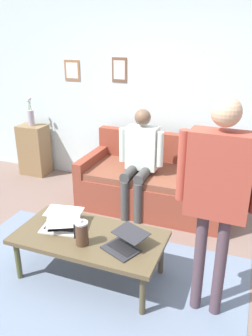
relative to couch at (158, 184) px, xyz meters
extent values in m
plane|color=#766056|center=(0.09, 1.56, -0.30)|extent=(7.68, 7.68, 0.00)
cube|color=slate|center=(0.18, 1.65, -0.30)|extent=(2.78, 1.75, 0.01)
cube|color=silver|center=(0.09, -0.64, 1.05)|extent=(7.04, 0.10, 2.70)
cube|color=#92603D|center=(1.49, -0.58, 1.29)|extent=(0.25, 0.02, 0.29)
cube|color=silver|center=(1.49, -0.57, 1.29)|extent=(0.19, 0.00, 0.22)
cube|color=brown|center=(0.76, -0.58, 1.33)|extent=(0.21, 0.02, 0.33)
cube|color=silver|center=(0.76, -0.57, 1.33)|extent=(0.16, 0.00, 0.25)
cube|color=brown|center=(0.00, 0.04, -0.09)|extent=(1.89, 0.92, 0.42)
cube|color=brown|center=(0.00, 0.06, 0.16)|extent=(1.65, 0.84, 0.08)
cube|color=brown|center=(0.00, -0.35, 0.35)|extent=(1.89, 0.14, 0.46)
cube|color=brown|center=(-0.88, 0.04, 0.22)|extent=(0.12, 0.92, 0.20)
cube|color=brown|center=(0.88, 0.04, 0.22)|extent=(0.12, 0.92, 0.20)
cube|color=brown|center=(0.18, 1.55, 0.11)|extent=(1.33, 0.68, 0.04)
cylinder|color=#4D442D|center=(-0.41, 1.82, -0.11)|extent=(0.05, 0.05, 0.39)
cylinder|color=#4E4F2B|center=(0.77, 1.82, -0.11)|extent=(0.05, 0.05, 0.39)
cylinder|color=#4E4234|center=(-0.41, 1.28, -0.11)|extent=(0.05, 0.05, 0.39)
cylinder|color=brown|center=(0.77, 1.28, -0.11)|extent=(0.05, 0.05, 0.39)
cube|color=silver|center=(0.46, 1.49, 0.13)|extent=(0.36, 0.32, 0.01)
cube|color=black|center=(0.46, 1.51, 0.14)|extent=(0.28, 0.22, 0.00)
cube|color=silver|center=(0.43, 1.56, 0.23)|extent=(0.35, 0.31, 0.06)
cube|color=#192F2B|center=(0.43, 1.56, 0.23)|extent=(0.31, 0.27, 0.05)
cube|color=#28282D|center=(-0.16, 1.65, 0.13)|extent=(0.35, 0.31, 0.01)
cube|color=black|center=(-0.17, 1.63, 0.14)|extent=(0.27, 0.21, 0.00)
cube|color=#28282D|center=(-0.21, 1.54, 0.24)|extent=(0.34, 0.30, 0.03)
cube|color=white|center=(-0.21, 1.55, 0.24)|extent=(0.31, 0.27, 0.02)
cube|color=silver|center=(0.48, 1.55, 0.13)|extent=(0.37, 0.28, 0.01)
cube|color=black|center=(0.48, 1.53, 0.14)|extent=(0.30, 0.18, 0.00)
cube|color=silver|center=(0.50, 1.44, 0.24)|extent=(0.37, 0.26, 0.02)
cube|color=white|center=(0.50, 1.44, 0.24)|extent=(0.33, 0.24, 0.01)
cylinder|color=#4C3323|center=(0.18, 1.69, 0.22)|extent=(0.11, 0.11, 0.20)
cylinder|color=#B7B7BC|center=(0.18, 1.69, 0.33)|extent=(0.11, 0.11, 0.02)
sphere|color=#B2B2B7|center=(0.18, 1.69, 0.35)|extent=(0.03, 0.03, 0.03)
cube|color=black|center=(0.24, 1.69, 0.23)|extent=(0.01, 0.01, 0.14)
cube|color=olive|center=(2.12, -0.36, 0.09)|extent=(0.42, 0.32, 0.78)
cylinder|color=#A299A8|center=(2.12, -0.36, 0.59)|extent=(0.10, 0.10, 0.23)
cylinder|color=#3D7038|center=(2.12, -0.37, 0.80)|extent=(0.03, 0.02, 0.17)
sphere|color=#E5535C|center=(2.13, -0.39, 0.88)|extent=(0.04, 0.04, 0.04)
cylinder|color=#3D7038|center=(2.10, -0.34, 0.80)|extent=(0.02, 0.03, 0.18)
sphere|color=silver|center=(2.09, -0.34, 0.89)|extent=(0.05, 0.05, 0.05)
cylinder|color=#3D7038|center=(2.14, -0.36, 0.78)|extent=(0.01, 0.03, 0.14)
sphere|color=silver|center=(2.15, -0.36, 0.85)|extent=(0.04, 0.04, 0.04)
cylinder|color=#4D3B45|center=(-0.95, 1.59, 0.13)|extent=(0.09, 0.09, 0.87)
cylinder|color=#4D3B45|center=(-0.79, 1.58, 0.13)|extent=(0.09, 0.09, 0.87)
cube|color=#9C4032|center=(-0.87, 1.58, 0.88)|extent=(0.44, 0.21, 0.62)
cylinder|color=#9C4032|center=(-0.61, 1.58, 0.91)|extent=(0.08, 0.08, 0.53)
sphere|color=tan|center=(-0.87, 1.58, 1.32)|extent=(0.20, 0.20, 0.20)
cylinder|color=#41403F|center=(0.08, 0.50, -0.05)|extent=(0.10, 0.10, 0.50)
cylinder|color=#41403F|center=(0.25, 0.50, -0.05)|extent=(0.10, 0.10, 0.50)
cylinder|color=#41403F|center=(0.08, 0.32, 0.25)|extent=(0.12, 0.40, 0.12)
cylinder|color=#41403F|center=(0.25, 0.32, 0.25)|extent=(0.12, 0.40, 0.12)
cube|color=silver|center=(0.17, 0.14, 0.51)|extent=(0.37, 0.20, 0.52)
cylinder|color=silver|center=(-0.07, 0.19, 0.53)|extent=(0.08, 0.08, 0.42)
cylinder|color=silver|center=(0.41, 0.19, 0.53)|extent=(0.08, 0.08, 0.42)
sphere|color=brown|center=(0.17, 0.14, 0.88)|extent=(0.19, 0.19, 0.19)
camera|label=1|loc=(-1.04, 3.80, 1.79)|focal=36.04mm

